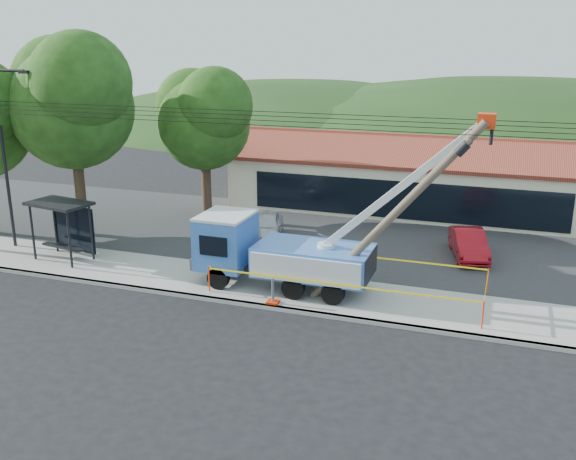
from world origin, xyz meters
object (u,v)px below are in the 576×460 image
at_px(utility_truck, 279,251).
at_px(car_red, 468,259).
at_px(bus_shelter, 64,217).
at_px(car_silver, 266,241).
at_px(leaning_pole, 401,207).

xyz_separation_m(utility_truck, car_red, (7.34, 6.81, -1.74)).
distance_m(utility_truck, bus_shelter, 10.94).
height_order(utility_truck, car_silver, utility_truck).
bearing_deg(utility_truck, car_red, 42.86).
distance_m(bus_shelter, car_silver, 10.27).
bearing_deg(utility_truck, leaning_pole, -6.32).
distance_m(leaning_pole, car_silver, 11.43).
bearing_deg(car_silver, bus_shelter, -157.85).
bearing_deg(utility_truck, bus_shelter, 179.54).
relative_size(leaning_pole, car_silver, 1.81).
relative_size(utility_truck, car_red, 2.89).
height_order(car_silver, car_red, car_silver).
height_order(leaning_pole, bus_shelter, leaning_pole).
bearing_deg(bus_shelter, car_red, 30.34).
bearing_deg(leaning_pole, utility_truck, 173.68).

